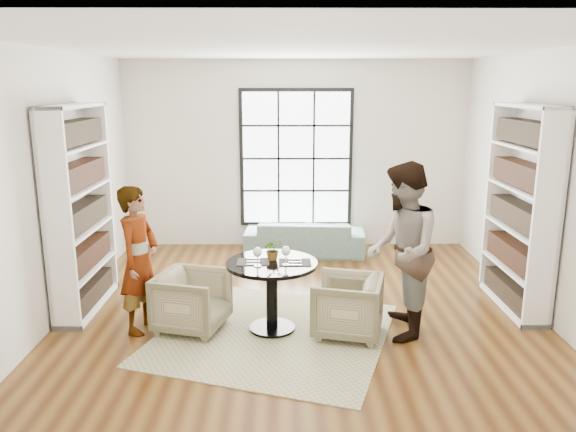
{
  "coord_description": "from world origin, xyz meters",
  "views": [
    {
      "loc": [
        -0.2,
        -6.05,
        2.62
      ],
      "look_at": [
        -0.15,
        0.4,
        1.1
      ],
      "focal_mm": 35.0,
      "sensor_mm": 36.0,
      "label": 1
    }
  ],
  "objects_px": {
    "armchair_left": "(192,301)",
    "person_right": "(402,251)",
    "pedestal_table": "(272,281)",
    "armchair_right": "(347,306)",
    "flower_centerpiece": "(273,249)",
    "wine_glass_left": "(257,253)",
    "wine_glass_right": "(286,252)",
    "sofa": "(305,237)",
    "person_left": "(139,260)"
  },
  "relations": [
    {
      "from": "armchair_left",
      "to": "person_right",
      "type": "height_order",
      "value": "person_right"
    },
    {
      "from": "pedestal_table",
      "to": "armchair_right",
      "type": "xyz_separation_m",
      "value": [
        0.8,
        -0.12,
        -0.24
      ]
    },
    {
      "from": "pedestal_table",
      "to": "flower_centerpiece",
      "type": "height_order",
      "value": "flower_centerpiece"
    },
    {
      "from": "pedestal_table",
      "to": "armchair_left",
      "type": "height_order",
      "value": "pedestal_table"
    },
    {
      "from": "wine_glass_left",
      "to": "wine_glass_right",
      "type": "height_order",
      "value": "wine_glass_left"
    },
    {
      "from": "sofa",
      "to": "person_right",
      "type": "xyz_separation_m",
      "value": [
        0.9,
        -2.94,
        0.66
      ]
    },
    {
      "from": "person_left",
      "to": "armchair_left",
      "type": "bearing_deg",
      "value": -75.25
    },
    {
      "from": "person_left",
      "to": "wine_glass_right",
      "type": "relative_size",
      "value": 7.7
    },
    {
      "from": "pedestal_table",
      "to": "armchair_right",
      "type": "distance_m",
      "value": 0.85
    },
    {
      "from": "armchair_right",
      "to": "person_left",
      "type": "distance_m",
      "value": 2.27
    },
    {
      "from": "armchair_left",
      "to": "flower_centerpiece",
      "type": "bearing_deg",
      "value": -71.51
    },
    {
      "from": "armchair_right",
      "to": "person_left",
      "type": "height_order",
      "value": "person_left"
    },
    {
      "from": "person_left",
      "to": "person_right",
      "type": "distance_m",
      "value": 2.78
    },
    {
      "from": "person_right",
      "to": "wine_glass_left",
      "type": "height_order",
      "value": "person_right"
    },
    {
      "from": "pedestal_table",
      "to": "flower_centerpiece",
      "type": "relative_size",
      "value": 4.23
    },
    {
      "from": "sofa",
      "to": "person_right",
      "type": "distance_m",
      "value": 3.14
    },
    {
      "from": "sofa",
      "to": "person_left",
      "type": "distance_m",
      "value": 3.4
    },
    {
      "from": "pedestal_table",
      "to": "sofa",
      "type": "distance_m",
      "value": 2.87
    },
    {
      "from": "sofa",
      "to": "wine_glass_right",
      "type": "distance_m",
      "value": 3.02
    },
    {
      "from": "armchair_left",
      "to": "flower_centerpiece",
      "type": "relative_size",
      "value": 3.1
    },
    {
      "from": "person_right",
      "to": "wine_glass_left",
      "type": "distance_m",
      "value": 1.5
    },
    {
      "from": "pedestal_table",
      "to": "person_right",
      "type": "xyz_separation_m",
      "value": [
        1.35,
        -0.12,
        0.37
      ]
    },
    {
      "from": "wine_glass_right",
      "to": "flower_centerpiece",
      "type": "bearing_deg",
      "value": 125.82
    },
    {
      "from": "armchair_right",
      "to": "wine_glass_left",
      "type": "bearing_deg",
      "value": -73.66
    },
    {
      "from": "armchair_left",
      "to": "wine_glass_left",
      "type": "bearing_deg",
      "value": -88.49
    },
    {
      "from": "wine_glass_left",
      "to": "wine_glass_right",
      "type": "relative_size",
      "value": 1.01
    },
    {
      "from": "person_left",
      "to": "wine_glass_left",
      "type": "relative_size",
      "value": 7.65
    },
    {
      "from": "sofa",
      "to": "armchair_left",
      "type": "xyz_separation_m",
      "value": [
        -1.32,
        -2.79,
        0.05
      ]
    },
    {
      "from": "person_left",
      "to": "wine_glass_right",
      "type": "distance_m",
      "value": 1.58
    },
    {
      "from": "sofa",
      "to": "armchair_right",
      "type": "height_order",
      "value": "armchair_right"
    },
    {
      "from": "person_right",
      "to": "wine_glass_left",
      "type": "relative_size",
      "value": 8.93
    },
    {
      "from": "pedestal_table",
      "to": "wine_glass_left",
      "type": "relative_size",
      "value": 4.69
    },
    {
      "from": "armchair_left",
      "to": "wine_glass_left",
      "type": "relative_size",
      "value": 3.43
    },
    {
      "from": "wine_glass_right",
      "to": "flower_centerpiece",
      "type": "distance_m",
      "value": 0.23
    },
    {
      "from": "person_left",
      "to": "armchair_right",
      "type": "bearing_deg",
      "value": -79.05
    },
    {
      "from": "pedestal_table",
      "to": "person_left",
      "type": "height_order",
      "value": "person_left"
    },
    {
      "from": "pedestal_table",
      "to": "armchair_right",
      "type": "bearing_deg",
      "value": -8.28
    },
    {
      "from": "armchair_left",
      "to": "person_left",
      "type": "height_order",
      "value": "person_left"
    },
    {
      "from": "sofa",
      "to": "person_right",
      "type": "relative_size",
      "value": 1.0
    },
    {
      "from": "sofa",
      "to": "flower_centerpiece",
      "type": "distance_m",
      "value": 2.85
    },
    {
      "from": "armchair_left",
      "to": "flower_centerpiece",
      "type": "height_order",
      "value": "flower_centerpiece"
    },
    {
      "from": "armchair_left",
      "to": "wine_glass_left",
      "type": "xyz_separation_m",
      "value": [
        0.72,
        -0.18,
        0.6
      ]
    },
    {
      "from": "flower_centerpiece",
      "to": "armchair_left",
      "type": "bearing_deg",
      "value": -176.95
    },
    {
      "from": "wine_glass_left",
      "to": "flower_centerpiece",
      "type": "relative_size",
      "value": 0.9
    },
    {
      "from": "wine_glass_right",
      "to": "pedestal_table",
      "type": "bearing_deg",
      "value": 143.67
    },
    {
      "from": "sofa",
      "to": "person_left",
      "type": "relative_size",
      "value": 1.17
    },
    {
      "from": "armchair_left",
      "to": "person_left",
      "type": "bearing_deg",
      "value": 105.43
    },
    {
      "from": "person_right",
      "to": "flower_centerpiece",
      "type": "xyz_separation_m",
      "value": [
        -1.34,
        0.19,
        -0.04
      ]
    },
    {
      "from": "armchair_right",
      "to": "flower_centerpiece",
      "type": "xyz_separation_m",
      "value": [
        -0.79,
        0.19,
        0.57
      ]
    },
    {
      "from": "pedestal_table",
      "to": "wine_glass_right",
      "type": "distance_m",
      "value": 0.41
    }
  ]
}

